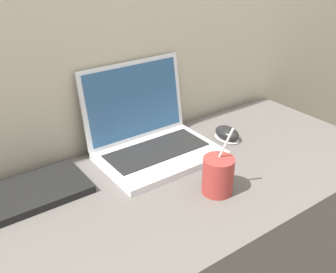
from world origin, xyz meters
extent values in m
cube|color=silver|center=(0.00, 0.41, 0.76)|extent=(0.35, 0.24, 0.02)
cube|color=black|center=(0.00, 0.43, 0.77)|extent=(0.31, 0.13, 0.00)
cube|color=silver|center=(0.00, 0.55, 0.89)|extent=(0.35, 0.05, 0.24)
cube|color=#2D567F|center=(0.00, 0.55, 0.89)|extent=(0.32, 0.04, 0.22)
cylinder|color=#9E332D|center=(0.02, 0.19, 0.80)|extent=(0.08, 0.08, 0.10)
cylinder|color=black|center=(0.02, 0.19, 0.84)|extent=(0.07, 0.07, 0.01)
cylinder|color=white|center=(0.03, 0.19, 0.86)|extent=(0.02, 0.05, 0.15)
ellipsoid|color=#B2B2B7|center=(0.25, 0.39, 0.75)|extent=(0.07, 0.10, 0.01)
ellipsoid|color=black|center=(0.25, 0.39, 0.77)|extent=(0.06, 0.09, 0.04)
cube|color=black|center=(-0.43, 0.45, 0.76)|extent=(0.40, 0.17, 0.02)
camera|label=1|loc=(-0.58, -0.43, 1.35)|focal=42.00mm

